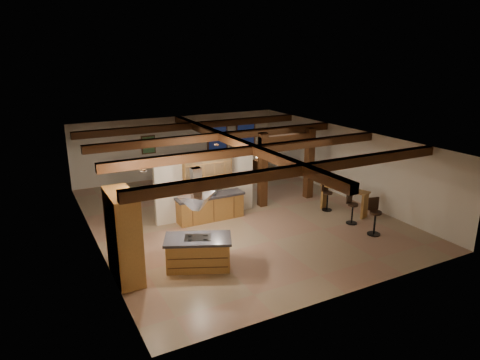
% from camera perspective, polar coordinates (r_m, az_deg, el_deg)
% --- Properties ---
extents(ground, '(12.00, 12.00, 0.00)m').
position_cam_1_polar(ground, '(15.86, -0.47, -4.78)').
color(ground, tan).
rests_on(ground, ground).
extents(room_walls, '(12.00, 12.00, 12.00)m').
position_cam_1_polar(room_walls, '(15.30, -0.49, 1.43)').
color(room_walls, beige).
rests_on(room_walls, ground).
extents(ceiling_beams, '(10.00, 12.00, 0.28)m').
position_cam_1_polar(ceiling_beams, '(15.07, -0.49, 5.03)').
color(ceiling_beams, '#3C220F').
rests_on(ceiling_beams, room_walls).
extents(timber_posts, '(2.50, 0.30, 2.90)m').
position_cam_1_polar(timber_posts, '(16.96, 6.27, 2.82)').
color(timber_posts, '#3C220F').
rests_on(timber_posts, ground).
extents(partition_wall, '(3.80, 0.18, 2.20)m').
position_cam_1_polar(partition_wall, '(15.52, -4.61, -1.02)').
color(partition_wall, beige).
rests_on(partition_wall, ground).
extents(pantry_cabinet, '(0.67, 1.60, 2.40)m').
position_cam_1_polar(pantry_cabinet, '(11.68, -15.24, -7.24)').
color(pantry_cabinet, '#A47234').
rests_on(pantry_cabinet, ground).
extents(back_counter, '(2.50, 0.66, 0.94)m').
position_cam_1_polar(back_counter, '(15.38, -3.98, -3.63)').
color(back_counter, '#A47234').
rests_on(back_counter, ground).
extents(upper_display_cabinet, '(1.80, 0.36, 0.95)m').
position_cam_1_polar(upper_display_cabinet, '(15.14, -4.39, 1.49)').
color(upper_display_cabinet, '#A47234').
rests_on(upper_display_cabinet, partition_wall).
extents(range_hood, '(1.10, 1.10, 1.40)m').
position_cam_1_polar(range_hood, '(11.63, -5.77, -3.71)').
color(range_hood, silver).
rests_on(range_hood, room_walls).
extents(back_windows, '(2.70, 0.07, 1.70)m').
position_cam_1_polar(back_windows, '(21.74, -1.10, 5.32)').
color(back_windows, '#3C220F').
rests_on(back_windows, room_walls).
extents(framed_art, '(0.65, 0.05, 0.85)m').
position_cam_1_polar(framed_art, '(20.19, -12.11, 4.62)').
color(framed_art, '#3C220F').
rests_on(framed_art, room_walls).
extents(recessed_cans, '(3.16, 2.46, 0.03)m').
position_cam_1_polar(recessed_cans, '(12.31, -6.87, 2.73)').
color(recessed_cans, silver).
rests_on(recessed_cans, room_walls).
extents(kitchen_island, '(2.08, 1.65, 0.92)m').
position_cam_1_polar(kitchen_island, '(12.15, -5.58, -9.55)').
color(kitchen_island, '#A47234').
rests_on(kitchen_island, ground).
extents(dining_table, '(1.79, 1.30, 0.57)m').
position_cam_1_polar(dining_table, '(18.22, -6.27, -1.04)').
color(dining_table, '#3D1A0F').
rests_on(dining_table, ground).
extents(sofa, '(2.38, 1.56, 0.65)m').
position_cam_1_polar(sofa, '(21.22, -1.90, 1.76)').
color(sofa, black).
rests_on(sofa, ground).
extents(microwave, '(0.48, 0.41, 0.22)m').
position_cam_1_polar(microwave, '(15.21, -3.88, -1.57)').
color(microwave, silver).
rests_on(microwave, back_counter).
extents(bar_counter, '(1.11, 1.87, 0.96)m').
position_cam_1_polar(bar_counter, '(16.43, 13.73, -2.09)').
color(bar_counter, '#A47234').
rests_on(bar_counter, ground).
extents(side_table, '(0.48, 0.48, 0.53)m').
position_cam_1_polar(side_table, '(21.80, 2.43, 2.00)').
color(side_table, '#3C220F').
rests_on(side_table, ground).
extents(table_lamp, '(0.25, 0.25, 0.30)m').
position_cam_1_polar(table_lamp, '(21.68, 2.45, 3.21)').
color(table_lamp, black).
rests_on(table_lamp, side_table).
extents(bar_stool_a, '(0.45, 0.46, 1.24)m').
position_cam_1_polar(bar_stool_a, '(14.78, 17.50, -4.65)').
color(bar_stool_a, black).
rests_on(bar_stool_a, ground).
extents(bar_stool_b, '(0.40, 0.42, 1.12)m').
position_cam_1_polar(bar_stool_b, '(15.50, 14.66, -3.63)').
color(bar_stool_b, black).
rests_on(bar_stool_b, ground).
extents(bar_stool_c, '(0.39, 0.40, 1.12)m').
position_cam_1_polar(bar_stool_c, '(16.56, 11.50, -2.10)').
color(bar_stool_c, black).
rests_on(bar_stool_c, ground).
extents(dining_chairs, '(1.93, 1.93, 1.19)m').
position_cam_1_polar(dining_chairs, '(18.12, -6.30, -0.07)').
color(dining_chairs, '#3C220F').
rests_on(dining_chairs, ground).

